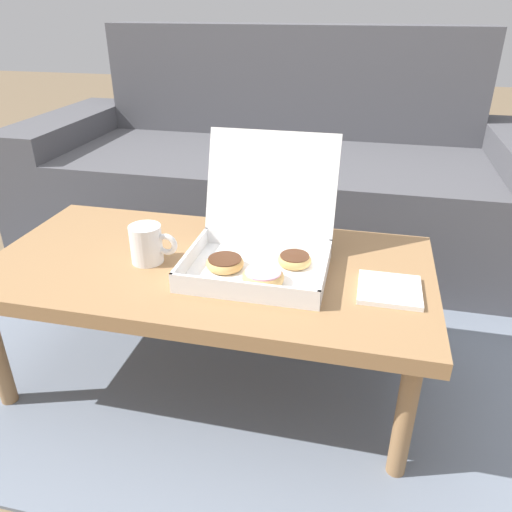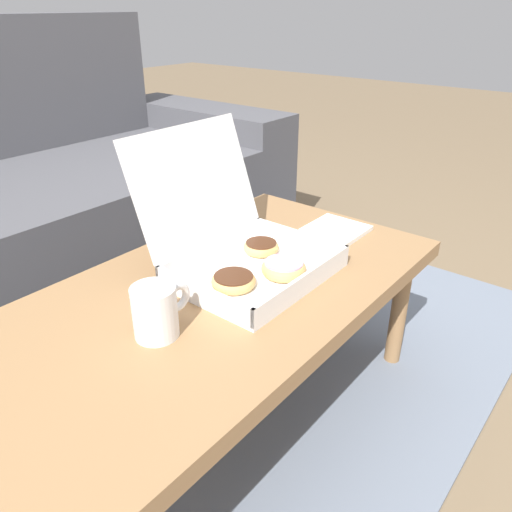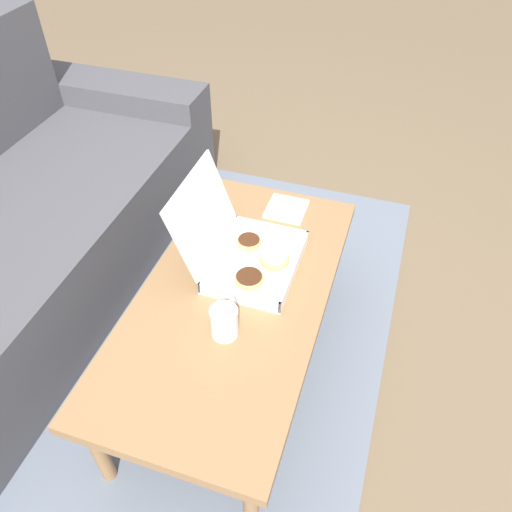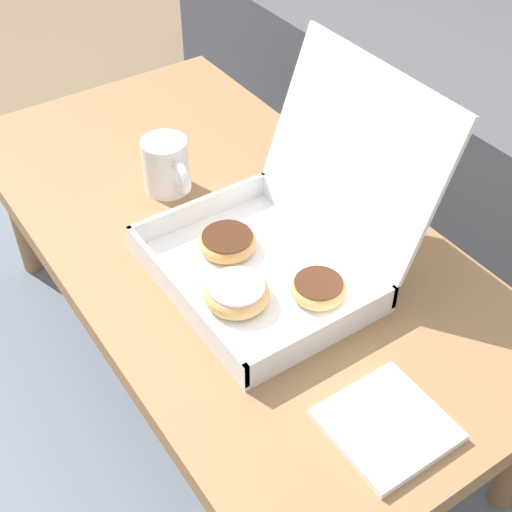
% 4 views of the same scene
% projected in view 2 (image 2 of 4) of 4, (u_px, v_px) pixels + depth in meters
% --- Properties ---
extents(ground_plane, '(12.00, 12.00, 0.00)m').
position_uv_depth(ground_plane, '(166.00, 398.00, 1.33)').
color(ground_plane, '#756047').
extents(area_rug, '(2.31, 1.98, 0.01)m').
position_uv_depth(area_rug, '(99.00, 352.00, 1.50)').
color(area_rug, slate).
rests_on(area_rug, ground_plane).
extents(coffee_table, '(1.16, 0.59, 0.39)m').
position_uv_depth(coffee_table, '(205.00, 310.00, 1.08)').
color(coffee_table, '#997047').
rests_on(coffee_table, ground_plane).
extents(pastry_box, '(0.35, 0.37, 0.31)m').
position_uv_depth(pastry_box, '(242.00, 246.00, 1.14)').
color(pastry_box, white).
rests_on(pastry_box, coffee_table).
extents(coffee_mug, '(0.13, 0.08, 0.10)m').
position_uv_depth(coffee_mug, '(157.00, 311.00, 0.92)').
color(coffee_mug, white).
rests_on(coffee_mug, coffee_table).
extents(napkin_stack, '(0.15, 0.15, 0.01)m').
position_uv_depth(napkin_stack, '(336.00, 230.00, 1.35)').
color(napkin_stack, white).
rests_on(napkin_stack, coffee_table).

